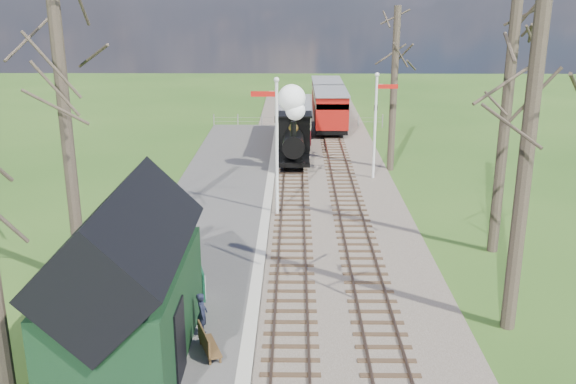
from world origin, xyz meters
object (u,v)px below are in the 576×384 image
(sign_board, at_px, (203,284))
(locomotive, at_px, (293,130))
(station_shed, at_px, (127,285))
(coach, at_px, (294,120))
(semaphore_far, at_px, (377,118))
(red_carriage_a, at_px, (330,109))
(semaphore_near, at_px, (275,137))
(person, at_px, (202,314))
(bench, at_px, (207,343))
(red_carriage_b, at_px, (327,98))

(sign_board, bearing_deg, locomotive, 80.56)
(station_shed, bearing_deg, locomotive, 78.14)
(coach, bearing_deg, sign_board, -97.02)
(semaphore_far, relative_size, red_carriage_a, 0.99)
(semaphore_near, relative_size, sign_board, 6.38)
(semaphore_near, xyz_separation_m, locomotive, (0.76, 8.41, -1.43))
(station_shed, distance_m, semaphore_far, 20.01)
(station_shed, xyz_separation_m, locomotive, (4.29, 20.41, -0.07))
(semaphore_near, height_order, person, semaphore_near)
(semaphore_far, height_order, person, semaphore_far)
(station_shed, bearing_deg, red_carriage_a, 77.15)
(station_shed, height_order, semaphore_near, semaphore_near)
(locomotive, relative_size, bench, 3.60)
(red_carriage_b, bearing_deg, semaphore_near, -98.08)
(station_shed, bearing_deg, semaphore_far, 64.28)
(coach, bearing_deg, locomotive, -90.11)
(coach, relative_size, sign_board, 7.85)
(semaphore_far, distance_m, sign_board, 16.51)
(station_shed, bearing_deg, red_carriage_b, 79.07)
(locomotive, xyz_separation_m, bench, (-2.26, -20.35, -1.65))
(bench, bearing_deg, locomotive, 83.65)
(semaphore_near, xyz_separation_m, red_carriage_a, (3.37, 18.23, -1.95))
(semaphore_near, xyz_separation_m, red_carriage_b, (3.37, 23.73, -1.95))
(coach, height_order, sign_board, coach)
(locomotive, distance_m, person, 19.51)
(red_carriage_a, distance_m, person, 29.58)
(semaphore_far, height_order, red_carriage_a, semaphore_far)
(semaphore_far, xyz_separation_m, bench, (-6.65, -17.94, -2.81))
(semaphore_far, distance_m, red_carriage_a, 12.47)
(semaphore_far, bearing_deg, red_carriage_a, 98.25)
(station_shed, height_order, red_carriage_b, station_shed)
(semaphore_near, distance_m, bench, 12.42)
(coach, height_order, red_carriage_a, red_carriage_a)
(locomotive, distance_m, red_carriage_b, 15.55)
(locomotive, relative_size, coach, 0.62)
(sign_board, bearing_deg, red_carriage_b, 80.45)
(semaphore_near, bearing_deg, coach, 86.96)
(red_carriage_a, distance_m, red_carriage_b, 5.50)
(red_carriage_a, bearing_deg, bench, -99.18)
(semaphore_far, relative_size, red_carriage_b, 0.99)
(semaphore_near, distance_m, locomotive, 8.56)
(station_shed, xyz_separation_m, person, (1.76, 1.11, -1.42))
(coach, bearing_deg, red_carriage_b, 74.30)
(coach, bearing_deg, person, -95.71)
(station_shed, bearing_deg, coach, 80.78)
(bench, bearing_deg, station_shed, -178.20)
(bench, distance_m, person, 1.12)
(sign_board, height_order, bench, sign_board)
(red_carriage_b, bearing_deg, semaphore_far, -84.29)
(red_carriage_a, bearing_deg, coach, -124.72)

